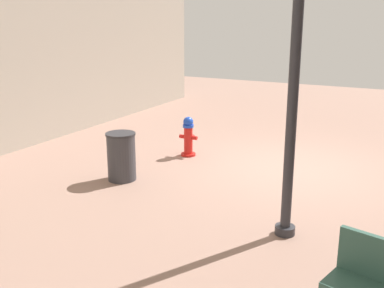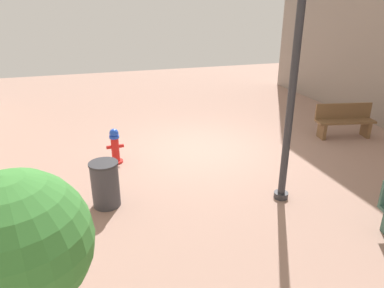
% 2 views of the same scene
% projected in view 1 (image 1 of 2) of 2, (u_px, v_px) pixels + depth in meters
% --- Properties ---
extents(ground_plane, '(23.40, 23.40, 0.00)m').
position_uv_depth(ground_plane, '(292.00, 169.00, 9.08)').
color(ground_plane, '#9E7A6B').
extents(fire_hydrant, '(0.41, 0.38, 0.86)m').
position_uv_depth(fire_hydrant, '(188.00, 136.00, 9.85)').
color(fire_hydrant, red).
rests_on(fire_hydrant, ground_plane).
extents(street_lamp, '(0.36, 0.36, 4.25)m').
position_uv_depth(street_lamp, '(296.00, 42.00, 5.67)').
color(street_lamp, '#2D2D33').
rests_on(street_lamp, ground_plane).
extents(trash_bin, '(0.54, 0.54, 0.89)m').
position_uv_depth(trash_bin, '(121.00, 156.00, 8.38)').
color(trash_bin, '#38383D').
rests_on(trash_bin, ground_plane).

